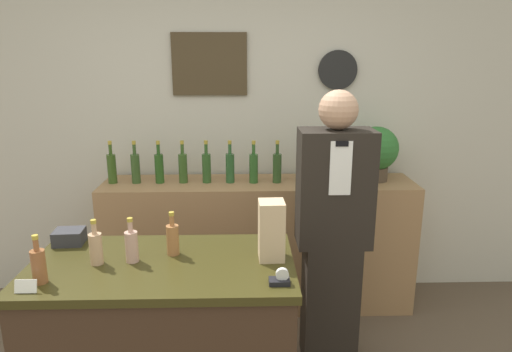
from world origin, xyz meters
The scene contains 24 objects.
back_wall centered at (0.00, 2.00, 1.35)m, with size 5.20×0.09×2.70m.
back_shelf centered at (0.22, 1.70, 0.50)m, with size 2.32×0.48×0.99m.
display_counter centered at (-0.28, 0.43, 0.48)m, with size 1.25×0.67×0.96m.
shopkeeper centered at (0.65, 1.00, 0.86)m, with size 0.44×0.27×1.72m.
potted_plant centered at (1.10, 1.73, 1.22)m, with size 0.33×0.33×0.41m.
paper_bag centered at (0.24, 0.46, 1.10)m, with size 0.12×0.13×0.29m.
tape_dispenser centered at (0.26, 0.21, 0.98)m, with size 0.09×0.06×0.07m.
price_card_left centered at (-0.79, 0.16, 0.99)m, with size 0.09×0.02×0.06m.
gift_box centered at (-0.80, 0.67, 1.00)m, with size 0.15×0.13×0.08m.
counter_bottle_0 centered at (-0.77, 0.25, 1.04)m, with size 0.06×0.06×0.22m.
counter_bottle_1 centered at (-0.58, 0.43, 1.04)m, with size 0.06×0.06×0.22m.
counter_bottle_2 centered at (-0.42, 0.45, 1.04)m, with size 0.06×0.06×0.22m.
counter_bottle_3 centered at (-0.24, 0.52, 1.04)m, with size 0.06×0.06×0.22m.
shelf_bottle_0 centered at (-0.86, 1.71, 1.11)m, with size 0.06×0.06×0.32m.
shelf_bottle_1 centered at (-0.68, 1.70, 1.11)m, with size 0.06×0.06×0.32m.
shelf_bottle_2 centered at (-0.51, 1.70, 1.11)m, with size 0.06×0.06×0.32m.
shelf_bottle_3 centered at (-0.34, 1.71, 1.11)m, with size 0.06×0.06×0.32m.
shelf_bottle_4 centered at (-0.16, 1.70, 1.11)m, with size 0.06×0.06×0.32m.
shelf_bottle_5 centered at (0.01, 1.70, 1.11)m, with size 0.06×0.06×0.32m.
shelf_bottle_6 centered at (0.18, 1.69, 1.11)m, with size 0.06×0.06×0.32m.
shelf_bottle_7 centered at (0.36, 1.69, 1.11)m, with size 0.06×0.06×0.32m.
shelf_bottle_8 centered at (0.53, 1.71, 1.11)m, with size 0.06×0.06×0.32m.
shelf_bottle_9 centered at (0.70, 1.71, 1.11)m, with size 0.06×0.06×0.32m.
shelf_bottle_10 centered at (0.88, 1.72, 1.11)m, with size 0.06×0.06×0.32m.
Camera 1 is at (0.11, -1.56, 1.91)m, focal length 32.00 mm.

